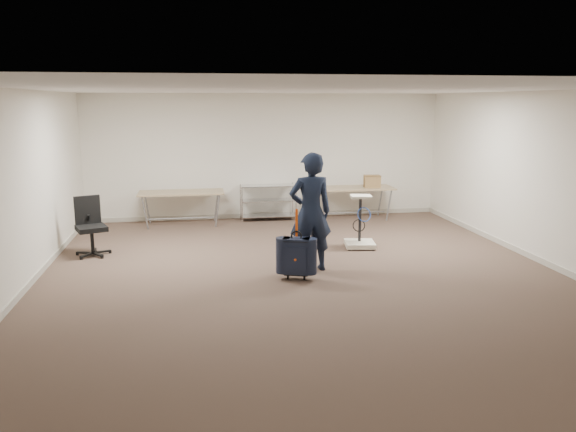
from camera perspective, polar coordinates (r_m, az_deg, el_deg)
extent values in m
plane|color=#4C392E|center=(8.67, 1.56, -6.08)|extent=(9.00, 9.00, 0.00)
plane|color=white|center=(12.76, -2.25, 6.06)|extent=(8.00, 0.00, 8.00)
plane|color=white|center=(4.12, 13.66, -6.13)|extent=(8.00, 0.00, 8.00)
plane|color=white|center=(8.55, -25.76, 2.16)|extent=(0.00, 9.00, 9.00)
plane|color=white|center=(9.91, 24.99, 3.38)|extent=(0.00, 9.00, 9.00)
plane|color=white|center=(8.26, 1.67, 12.77)|extent=(8.00, 8.00, 0.00)
cube|color=beige|center=(12.95, -2.20, 0.10)|extent=(8.00, 0.02, 0.10)
cube|color=beige|center=(8.84, -24.93, -6.49)|extent=(0.02, 9.00, 0.10)
cube|color=beige|center=(10.17, 24.29, -4.16)|extent=(0.02, 9.00, 0.10)
cube|color=#8C7256|center=(12.21, -10.79, 2.36)|extent=(1.80, 0.75, 0.03)
cylinder|color=gray|center=(12.31, -10.69, -0.22)|extent=(1.50, 0.02, 0.02)
cylinder|color=gray|center=(12.02, -14.33, 0.29)|extent=(0.13, 0.04, 0.69)
cylinder|color=gray|center=(11.98, -7.17, 0.53)|extent=(0.13, 0.04, 0.69)
cylinder|color=gray|center=(12.61, -14.11, 0.82)|extent=(0.13, 0.04, 0.69)
cylinder|color=gray|center=(12.57, -7.28, 1.05)|extent=(0.13, 0.04, 0.69)
cube|color=#8C7256|center=(12.69, 6.64, 2.84)|extent=(1.80, 0.75, 0.03)
cylinder|color=gray|center=(12.79, 6.58, 0.34)|extent=(1.50, 0.02, 0.02)
cylinder|color=gray|center=(12.28, 3.61, 0.87)|extent=(0.13, 0.04, 0.69)
cylinder|color=gray|center=(12.70, 10.23, 1.06)|extent=(0.13, 0.04, 0.69)
cylinder|color=gray|center=(12.86, 3.02, 1.36)|extent=(0.13, 0.04, 0.69)
cylinder|color=gray|center=(13.26, 9.37, 1.53)|extent=(0.13, 0.04, 0.69)
cylinder|color=silver|center=(12.32, -4.68, 1.14)|extent=(0.02, 0.02, 0.80)
cylinder|color=silver|center=(12.47, 0.82, 1.30)|extent=(0.02, 0.02, 0.80)
cylinder|color=silver|center=(12.76, -4.85, 1.50)|extent=(0.02, 0.02, 0.80)
cylinder|color=silver|center=(12.91, 0.47, 1.66)|extent=(0.02, 0.02, 0.80)
cube|color=silver|center=(12.66, -2.04, 0.07)|extent=(1.20, 0.45, 0.02)
cube|color=silver|center=(12.59, -2.05, 1.63)|extent=(1.20, 0.45, 0.02)
cube|color=silver|center=(12.54, -2.06, 3.11)|extent=(1.20, 0.45, 0.01)
imported|color=black|center=(8.73, 2.30, 0.39)|extent=(0.71, 0.50, 1.87)
cube|color=black|center=(8.37, 0.85, -4.05)|extent=(0.44, 0.33, 0.54)
cube|color=black|center=(8.47, 0.86, -5.87)|extent=(0.39, 0.26, 0.03)
cylinder|color=black|center=(8.48, 0.01, -6.21)|extent=(0.05, 0.08, 0.07)
cylinder|color=black|center=(8.45, 1.68, -6.28)|extent=(0.05, 0.08, 0.07)
torus|color=black|center=(8.29, 0.86, -2.05)|extent=(0.17, 0.07, 0.17)
cube|color=#F34F0C|center=(8.27, 0.88, -0.70)|extent=(0.04, 0.02, 0.41)
cylinder|color=black|center=(10.32, -19.19, -3.56)|extent=(0.62, 0.62, 0.09)
cylinder|color=black|center=(10.27, -19.26, -2.42)|extent=(0.06, 0.06, 0.41)
cube|color=black|center=(10.22, -19.35, -1.19)|extent=(0.61, 0.61, 0.08)
cube|color=black|center=(10.38, -19.71, 0.61)|extent=(0.43, 0.21, 0.49)
cube|color=beige|center=(10.37, 7.30, -2.83)|extent=(0.60, 0.60, 0.08)
cylinder|color=black|center=(10.13, 6.49, -3.41)|extent=(0.06, 0.06, 0.04)
cylinder|color=black|center=(10.31, 7.28, -0.27)|extent=(0.05, 0.05, 0.84)
cube|color=beige|center=(10.19, 7.42, 1.98)|extent=(0.41, 0.37, 0.04)
torus|color=blue|center=(10.18, 7.79, 0.16)|extent=(0.28, 0.15, 0.26)
cube|color=brown|center=(12.75, 8.54, 3.51)|extent=(0.39, 0.32, 0.27)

